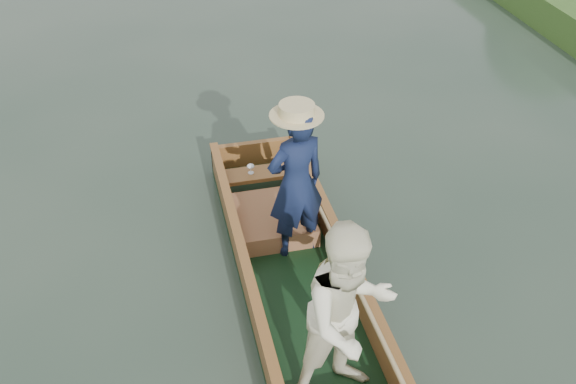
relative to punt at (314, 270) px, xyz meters
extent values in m
plane|color=#283D30|center=(-0.05, 0.23, -0.64)|extent=(120.00, 120.00, 0.00)
cube|color=black|center=(-0.05, 0.23, -0.60)|extent=(1.10, 5.00, 0.08)
cube|color=brown|center=(-0.56, 0.23, -0.40)|extent=(0.08, 5.00, 0.32)
cube|color=brown|center=(0.46, 0.23, -0.40)|extent=(0.08, 5.00, 0.32)
cube|color=brown|center=(-0.05, 2.69, -0.40)|extent=(1.10, 0.08, 0.32)
cube|color=brown|center=(-0.56, 0.23, -0.22)|extent=(0.10, 5.00, 0.04)
cube|color=brown|center=(0.46, 0.23, -0.22)|extent=(0.10, 5.00, 0.04)
cube|color=brown|center=(-0.05, 2.13, -0.34)|extent=(0.94, 0.30, 0.05)
imported|color=#131D3E|center=(0.06, 0.96, 0.30)|extent=(0.71, 0.55, 1.72)
cylinder|color=beige|center=(0.06, 0.96, 1.12)|extent=(0.52, 0.52, 0.12)
imported|color=white|center=(0.02, -0.89, 0.32)|extent=(1.01, 0.88, 1.77)
cube|color=#9A4731|center=(-0.10, 1.37, -0.45)|extent=(0.85, 0.90, 0.22)
sphere|color=tan|center=(0.17, 1.27, -0.24)|extent=(0.19, 0.19, 0.19)
sphere|color=tan|center=(0.17, 1.26, -0.10)|extent=(0.14, 0.14, 0.14)
sphere|color=tan|center=(0.12, 1.26, -0.04)|extent=(0.05, 0.05, 0.05)
sphere|color=tan|center=(0.22, 1.26, -0.04)|extent=(0.05, 0.05, 0.05)
sphere|color=tan|center=(0.17, 1.20, -0.11)|extent=(0.06, 0.06, 0.06)
sphere|color=tan|center=(0.08, 1.25, -0.21)|extent=(0.07, 0.07, 0.07)
sphere|color=tan|center=(0.25, 1.25, -0.21)|extent=(0.07, 0.07, 0.07)
sphere|color=tan|center=(0.12, 1.24, -0.32)|extent=(0.08, 0.08, 0.08)
sphere|color=tan|center=(0.21, 1.24, -0.32)|extent=(0.08, 0.08, 0.08)
cylinder|color=silver|center=(-0.20, 2.13, -0.31)|extent=(0.07, 0.07, 0.01)
cylinder|color=silver|center=(-0.20, 2.13, -0.27)|extent=(0.01, 0.01, 0.08)
ellipsoid|color=silver|center=(-0.20, 2.13, -0.22)|extent=(0.09, 0.09, 0.05)
cylinder|color=tan|center=(0.38, 0.31, -0.18)|extent=(0.04, 4.53, 0.20)
camera|label=1|loc=(-1.22, -4.12, 4.05)|focal=40.00mm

